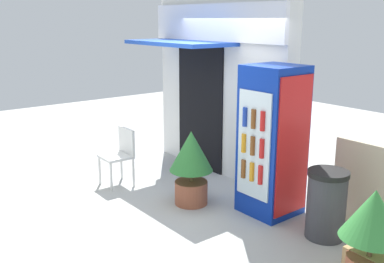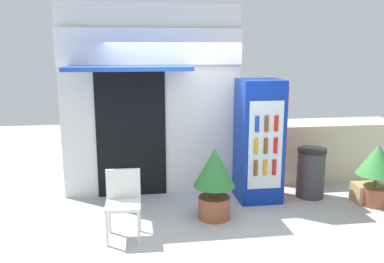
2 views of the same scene
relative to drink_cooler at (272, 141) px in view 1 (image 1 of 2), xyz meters
name	(u,v)px [view 1 (image 1 of 2)]	position (x,y,z in m)	size (l,w,h in m)	color
ground	(170,200)	(-1.13, -0.82, -0.97)	(16.00, 16.00, 0.00)	#B2B2AD
storefront_building	(218,76)	(-1.69, 0.57, 0.63)	(2.91, 1.16, 3.10)	silver
drink_cooler	(272,141)	(0.00, 0.00, 0.00)	(0.68, 0.72, 1.94)	#0C2D9E
plastic_chair	(120,152)	(-2.12, -1.03, -0.45)	(0.45, 0.44, 0.87)	silver
potted_plant_near_shop	(191,162)	(-0.85, -0.65, -0.36)	(0.60, 0.60, 1.03)	#995138
potted_plant_curbside	(372,227)	(1.72, -0.53, -0.37)	(0.61, 0.61, 0.97)	#995138
trash_bin	(326,204)	(0.89, -0.04, -0.56)	(0.47, 0.47, 0.82)	#38383D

